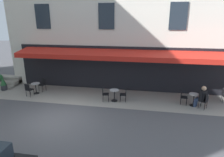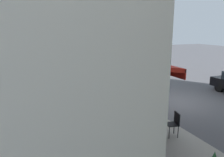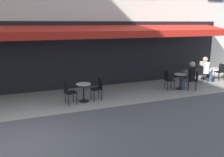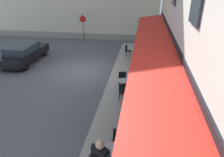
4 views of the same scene
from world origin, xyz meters
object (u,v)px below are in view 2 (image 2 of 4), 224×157
object	(u,v)px
cafe_table_mid_terrace	(158,125)
seated_patron_in_black	(86,69)
seated_companion_in_white	(69,66)
cafe_chair_black_near_door	(174,122)
cafe_chair_black_facing_street	(67,66)
cafe_chair_black_under_awning	(104,84)
cafe_chair_black_kerbside	(140,124)
cafe_table_streetside	(84,72)
cafe_table_far_end	(69,68)
cafe_chair_black_corner_left	(114,88)
cafe_chair_black_back_row	(69,68)
cafe_chair_black_corner_right	(87,70)
cafe_chair_black_by_window	(85,73)
cafe_table_near_entrance	(108,87)

from	to	relation	value
cafe_table_mid_terrace	seated_patron_in_black	bearing A→B (deg)	177.74
seated_patron_in_black	seated_companion_in_white	bearing A→B (deg)	-151.87
cafe_table_mid_terrace	cafe_chair_black_near_door	size ratio (longest dim) A/B	0.82
cafe_chair_black_facing_street	seated_companion_in_white	xyz separation A→B (m)	(1.04, -0.02, 0.18)
cafe_chair_black_under_awning	cafe_chair_black_kerbside	distance (m)	6.11
cafe_table_streetside	cafe_table_far_end	distance (m)	2.67
cafe_chair_black_corner_left	seated_companion_in_white	size ratio (longest dim) A/B	0.67
cafe_chair_black_under_awning	cafe_chair_black_back_row	world-z (taller)	same
cafe_chair_black_corner_right	cafe_chair_black_back_row	world-z (taller)	same
cafe_table_far_end	cafe_chair_black_facing_street	world-z (taller)	cafe_chair_black_facing_street
cafe_chair_black_back_row	cafe_chair_black_under_awning	bearing A→B (deg)	8.02
seated_patron_in_black	cafe_chair_black_back_row	bearing A→B (deg)	-148.06
cafe_chair_black_near_door	cafe_table_far_end	world-z (taller)	cafe_chair_black_near_door
cafe_chair_black_back_row	seated_companion_in_white	world-z (taller)	seated_companion_in_white
cafe_table_streetside	cafe_chair_black_facing_street	bearing A→B (deg)	-167.42
cafe_chair_black_near_door	seated_companion_in_white	xyz separation A→B (m)	(-12.76, -1.17, 0.18)
cafe_table_streetside	seated_companion_in_white	world-z (taller)	seated_companion_in_white
cafe_chair_black_under_awning	seated_patron_in_black	distance (m)	4.52
cafe_chair_black_near_door	cafe_chair_black_kerbside	distance (m)	1.26
cafe_table_mid_terrace	cafe_chair_black_by_window	distance (m)	9.82
cafe_chair_black_near_door	cafe_chair_black_corner_right	world-z (taller)	same
cafe_table_mid_terrace	seated_companion_in_white	xyz separation A→B (m)	(-12.61, -0.55, 0.23)
cafe_table_far_end	cafe_chair_black_facing_street	size ratio (longest dim) A/B	0.82
cafe_chair_black_corner_right	cafe_table_streetside	bearing A→B (deg)	-35.02
cafe_chair_black_near_door	cafe_chair_black_kerbside	xyz separation A→B (m)	(-0.36, -1.21, 0.00)
cafe_table_streetside	cafe_chair_black_by_window	bearing A→B (deg)	-9.41
cafe_chair_black_near_door	seated_patron_in_black	distance (m)	10.93
cafe_chair_black_under_awning	seated_companion_in_white	size ratio (longest dim) A/B	0.67
cafe_chair_black_under_awning	cafe_chair_black_near_door	size ratio (longest dim) A/B	1.00
cafe_table_near_entrance	cafe_chair_black_under_awning	xyz separation A→B (m)	(-0.63, -0.05, 0.06)
cafe_chair_black_kerbside	seated_patron_in_black	xyz separation A→B (m)	(-10.56, 1.02, 0.17)
cafe_chair_black_by_window	cafe_chair_black_back_row	world-z (taller)	same
cafe_chair_black_under_awning	cafe_table_far_end	size ratio (longest dim) A/B	1.21
cafe_chair_black_corner_left	cafe_chair_black_facing_street	distance (m)	8.69
cafe_table_far_end	seated_patron_in_black	size ratio (longest dim) A/B	0.55
seated_patron_in_black	cafe_chair_black_corner_left	bearing A→B (deg)	0.21
cafe_chair_black_under_awning	cafe_table_streetside	world-z (taller)	cafe_chair_black_under_awning
seated_patron_in_black	seated_companion_in_white	size ratio (longest dim) A/B	1.00
cafe_chair_black_back_row	cafe_table_far_end	bearing A→B (deg)	172.60
cafe_table_streetside	cafe_chair_black_corner_right	distance (m)	0.63
cafe_table_near_entrance	cafe_chair_black_by_window	size ratio (longest dim) A/B	0.82
cafe_table_near_entrance	cafe_chair_black_back_row	size ratio (longest dim) A/B	0.82
seated_patron_in_black	cafe_chair_black_by_window	bearing A→B (deg)	-19.51
cafe_table_near_entrance	cafe_chair_black_kerbside	xyz separation A→B (m)	(5.42, -0.92, 0.06)
cafe_table_far_end	cafe_chair_black_kerbside	bearing A→B (deg)	-0.42
cafe_chair_black_kerbside	seated_patron_in_black	distance (m)	10.62
cafe_table_far_end	cafe_table_near_entrance	bearing A→B (deg)	6.42
cafe_chair_black_by_window	cafe_chair_black_facing_street	bearing A→B (deg)	-170.91
cafe_chair_black_near_door	cafe_chair_black_corner_right	size ratio (longest dim) A/B	1.00
cafe_table_mid_terrace	seated_companion_in_white	bearing A→B (deg)	-177.49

